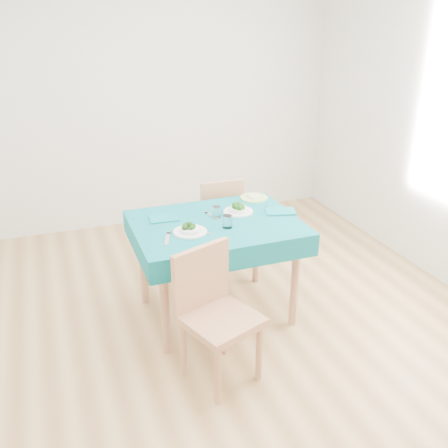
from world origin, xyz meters
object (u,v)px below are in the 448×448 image
object	(u,v)px
chair_near	(221,307)
bowl_far	(238,208)
side_plate	(254,198)
table	(216,269)
chair_far	(216,217)
bowl_near	(190,228)

from	to	relation	value
chair_near	bowl_far	size ratio (longest dim) A/B	4.69
side_plate	chair_near	bearing A→B (deg)	-122.38
table	chair_far	xyz separation A→B (m)	(0.27, 0.75, 0.08)
chair_near	side_plate	distance (m)	1.27
bowl_near	chair_near	bearing A→B (deg)	-89.29
chair_near	chair_far	size ratio (longest dim) A/B	1.11
table	chair_near	size ratio (longest dim) A/B	1.13
bowl_far	chair_near	bearing A→B (deg)	-118.11
chair_far	bowl_near	xyz separation A→B (m)	(-0.49, -0.86, 0.33)
chair_near	table	bearing A→B (deg)	52.36
chair_near	side_plate	bearing A→B (deg)	37.27
bowl_far	side_plate	bearing A→B (deg)	45.46
chair_far	bowl_near	bearing A→B (deg)	61.23
chair_near	bowl_near	xyz separation A→B (m)	(-0.01, 0.59, 0.28)
chair_far	side_plate	xyz separation A→B (m)	(0.18, -0.40, 0.30)
bowl_far	bowl_near	bearing A→B (deg)	-152.72
chair_far	side_plate	world-z (taller)	chair_far
side_plate	chair_far	bearing A→B (deg)	114.69
side_plate	bowl_far	bearing A→B (deg)	-134.54
bowl_near	side_plate	world-z (taller)	bowl_near
chair_far	side_plate	distance (m)	0.53
bowl_far	side_plate	size ratio (longest dim) A/B	1.00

